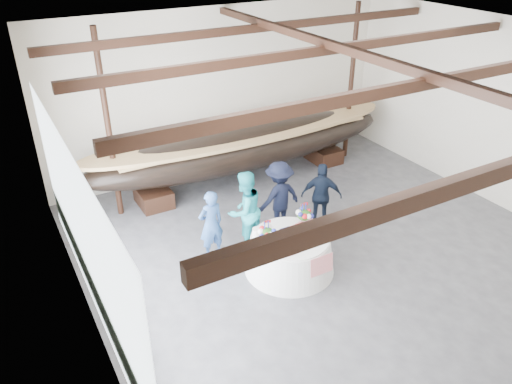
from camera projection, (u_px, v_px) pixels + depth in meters
floor at (355, 274)px, 10.26m from camera, size 10.00×12.00×0.01m
wall_back at (223, 91)px, 13.76m from camera, size 10.00×0.02×4.50m
wall_left at (92, 256)px, 7.02m from camera, size 0.02×12.00×4.50m
ceiling at (382, 53)px, 8.09m from camera, size 10.00×12.00×0.01m
pavilion_structure at (347, 72)px, 8.96m from camera, size 9.80×11.76×4.50m
open_bay at (85, 244)px, 8.01m from camera, size 0.03×7.00×3.20m
longboat_display at (245, 146)px, 13.41m from camera, size 8.88×1.78×1.66m
banquet_table at (290, 253)px, 10.21m from camera, size 1.85×1.85×0.80m
tabletop_items at (286, 228)px, 10.04m from camera, size 1.79×1.00×0.40m
guest_woman_blue at (211, 224)px, 10.48m from camera, size 0.60×0.42×1.56m
guest_woman_teal at (245, 210)px, 10.74m from camera, size 1.03×0.89×1.81m
guest_man_left at (279, 197)px, 11.32m from camera, size 1.17×0.73×1.73m
guest_man_right at (322, 196)px, 11.53m from camera, size 0.99×0.86×1.59m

